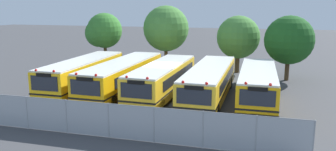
# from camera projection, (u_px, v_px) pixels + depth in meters

# --- Properties ---
(ground_plane) EXTENTS (160.00, 160.00, 0.00)m
(ground_plane) POSITION_uv_depth(u_px,v_px,m) (164.00, 96.00, 25.83)
(ground_plane) COLOR #424244
(school_bus_0) EXTENTS (2.61, 10.67, 2.66)m
(school_bus_0) POSITION_uv_depth(u_px,v_px,m) (83.00, 74.00, 27.17)
(school_bus_0) COLOR yellow
(school_bus_0) RESTS_ON ground_plane
(school_bus_1) EXTENTS (2.85, 11.62, 2.62)m
(school_bus_1) POSITION_uv_depth(u_px,v_px,m) (123.00, 75.00, 26.53)
(school_bus_1) COLOR #EAA80C
(school_bus_1) RESTS_ON ground_plane
(school_bus_2) EXTENTS (2.78, 10.82, 2.56)m
(school_bus_2) POSITION_uv_depth(u_px,v_px,m) (163.00, 79.00, 25.55)
(school_bus_2) COLOR yellow
(school_bus_2) RESTS_ON ground_plane
(school_bus_3) EXTENTS (2.65, 11.52, 2.54)m
(school_bus_3) POSITION_uv_depth(u_px,v_px,m) (210.00, 81.00, 24.65)
(school_bus_3) COLOR yellow
(school_bus_3) RESTS_ON ground_plane
(school_bus_4) EXTENTS (2.58, 10.10, 2.53)m
(school_bus_4) POSITION_uv_depth(u_px,v_px,m) (258.00, 84.00, 23.72)
(school_bus_4) COLOR #EAA80C
(school_bus_4) RESTS_ON ground_plane
(tree_0) EXTENTS (3.72, 3.64, 6.02)m
(tree_0) POSITION_uv_depth(u_px,v_px,m) (103.00, 31.00, 35.19)
(tree_0) COLOR #4C3823
(tree_0) RESTS_ON ground_plane
(tree_1) EXTENTS (4.76, 4.76, 6.77)m
(tree_1) POSITION_uv_depth(u_px,v_px,m) (166.00, 28.00, 35.40)
(tree_1) COLOR #4C3823
(tree_1) RESTS_ON ground_plane
(tree_2) EXTENTS (4.32, 4.32, 5.78)m
(tree_2) POSITION_uv_depth(u_px,v_px,m) (239.00, 38.00, 34.09)
(tree_2) COLOR #4C3823
(tree_2) RESTS_ON ground_plane
(tree_3) EXTENTS (4.40, 4.40, 5.91)m
(tree_3) POSITION_uv_depth(u_px,v_px,m) (290.00, 40.00, 30.48)
(tree_3) COLOR #4C3823
(tree_3) RESTS_ON ground_plane
(chainlink_fence) EXTENTS (19.74, 0.07, 1.87)m
(chainlink_fence) POSITION_uv_depth(u_px,v_px,m) (109.00, 120.00, 17.47)
(chainlink_fence) COLOR #9EA0A3
(chainlink_fence) RESTS_ON ground_plane
(traffic_cone) EXTENTS (0.41, 0.41, 0.54)m
(traffic_cone) POSITION_uv_depth(u_px,v_px,m) (57.00, 118.00, 19.89)
(traffic_cone) COLOR #EA5914
(traffic_cone) RESTS_ON ground_plane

